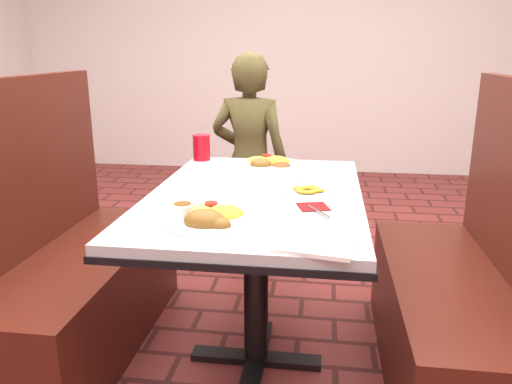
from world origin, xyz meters
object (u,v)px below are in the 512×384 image
at_px(dining_table, 256,216).
at_px(near_dinner_plate, 210,213).
at_px(booth_bench_right, 461,305).
at_px(diner_person, 250,163).
at_px(plantain_plate, 309,191).
at_px(red_tumbler, 201,147).
at_px(booth_bench_left, 72,279).
at_px(far_dinner_plate, 269,161).

height_order(dining_table, near_dinner_plate, near_dinner_plate).
relative_size(booth_bench_right, near_dinner_plate, 4.07).
relative_size(diner_person, plantain_plate, 7.44).
bearing_deg(red_tumbler, booth_bench_right, -24.99).
relative_size(plantain_plate, red_tumbler, 1.36).
relative_size(booth_bench_left, near_dinner_plate, 4.07).
distance_m(booth_bench_left, far_dinner_plate, 1.01).
height_order(near_dinner_plate, plantain_plate, near_dinner_plate).
relative_size(booth_bench_right, red_tumbler, 9.61).
xyz_separation_m(booth_bench_right, near_dinner_plate, (-0.89, -0.37, 0.45)).
relative_size(booth_bench_left, diner_person, 0.95).
relative_size(booth_bench_left, booth_bench_right, 1.00).
bearing_deg(booth_bench_left, far_dinner_plate, 28.37).
bearing_deg(near_dinner_plate, dining_table, 75.86).
bearing_deg(plantain_plate, booth_bench_left, 179.88).
relative_size(dining_table, far_dinner_plate, 4.14).
height_order(booth_bench_left, far_dinner_plate, booth_bench_left).
distance_m(dining_table, booth_bench_right, 0.86).
height_order(booth_bench_left, red_tumbler, booth_bench_left).
bearing_deg(booth_bench_left, diner_person, 58.68).
bearing_deg(booth_bench_left, dining_table, 0.00).
bearing_deg(booth_bench_right, diner_person, 133.92).
bearing_deg(dining_table, diner_person, 100.05).
bearing_deg(diner_person, plantain_plate, 118.60).
bearing_deg(dining_table, booth_bench_right, 0.00).
relative_size(dining_table, red_tumbler, 9.71).
height_order(plantain_plate, red_tumbler, red_tumbler).
distance_m(diner_person, far_dinner_plate, 0.63).
height_order(near_dinner_plate, far_dinner_plate, near_dinner_plate).
xyz_separation_m(diner_person, near_dinner_plate, (0.09, -1.39, 0.15)).
height_order(diner_person, far_dinner_plate, diner_person).
distance_m(booth_bench_right, red_tumbler, 1.35).
xyz_separation_m(plantain_plate, red_tumbler, (-0.55, 0.54, 0.05)).
xyz_separation_m(far_dinner_plate, red_tumbler, (-0.35, 0.10, 0.04)).
bearing_deg(diner_person, dining_table, 108.13).
xyz_separation_m(booth_bench_left, near_dinner_plate, (0.71, -0.37, 0.45)).
bearing_deg(booth_bench_left, plantain_plate, -0.12).
relative_size(diner_person, near_dinner_plate, 4.29).
bearing_deg(booth_bench_right, dining_table, 180.00).
distance_m(booth_bench_right, plantain_plate, 0.74).
relative_size(booth_bench_left, plantain_plate, 7.05).
bearing_deg(plantain_plate, booth_bench_right, 0.20).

